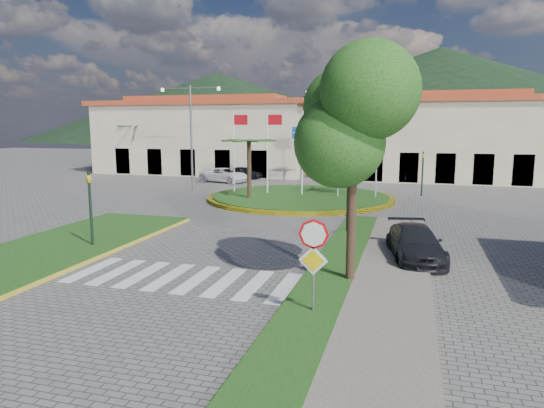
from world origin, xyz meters
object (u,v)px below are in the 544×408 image
(car_dark_a, at_px, (245,172))
(car_dark_b, at_px, (428,175))
(car_side_right, at_px, (415,243))
(white_van, at_px, (224,175))
(stop_sign, at_px, (314,251))
(roundabout_island, at_px, (300,197))
(deciduous_tree, at_px, (354,120))

(car_dark_a, xyz_separation_m, car_dark_b, (16.69, 0.90, 0.09))
(car_dark_a, bearing_deg, car_side_right, -138.34)
(car_dark_a, relative_size, car_side_right, 0.80)
(white_van, bearing_deg, stop_sign, -139.73)
(car_dark_a, height_order, car_side_right, car_side_right)
(car_dark_b, xyz_separation_m, car_side_right, (-1.19, -25.91, -0.05))
(stop_sign, relative_size, car_dark_b, 0.64)
(stop_sign, height_order, car_dark_a, stop_sign)
(roundabout_island, bearing_deg, stop_sign, -76.27)
(deciduous_tree, xyz_separation_m, car_dark_b, (3.19, 29.45, -4.50))
(roundabout_island, distance_m, deciduous_tree, 18.55)
(stop_sign, xyz_separation_m, deciduous_tree, (0.60, 3.04, 3.38))
(car_side_right, bearing_deg, roundabout_island, 108.52)
(stop_sign, height_order, car_side_right, stop_sign)
(car_dark_a, distance_m, car_dark_b, 16.71)
(roundabout_island, distance_m, car_dark_a, 14.06)
(stop_sign, bearing_deg, car_dark_b, 83.35)
(roundabout_island, xyz_separation_m, car_side_right, (7.50, -13.46, 0.46))
(roundabout_island, relative_size, car_dark_a, 3.65)
(white_van, distance_m, car_dark_b, 18.00)
(car_dark_a, bearing_deg, deciduous_tree, -144.82)
(deciduous_tree, bearing_deg, car_side_right, 60.52)
(stop_sign, height_order, white_van, stop_sign)
(roundabout_island, distance_m, car_dark_b, 15.19)
(deciduous_tree, height_order, car_side_right, deciduous_tree)
(stop_sign, bearing_deg, roundabout_island, 103.73)
(car_dark_a, distance_m, car_side_right, 29.42)
(stop_sign, distance_m, white_van, 31.29)
(car_dark_b, bearing_deg, roundabout_island, 137.90)
(car_side_right, bearing_deg, white_van, 116.48)
(car_dark_b, distance_m, car_side_right, 25.94)
(car_dark_b, bearing_deg, car_dark_a, 85.88)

